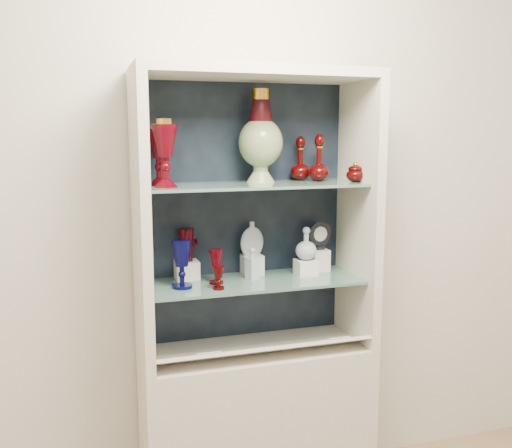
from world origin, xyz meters
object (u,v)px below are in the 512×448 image
object	(u,v)px
pedestal_lamp_left	(159,155)
ruby_decanter_a	(319,155)
lidded_bowl	(355,172)
ruby_goblet_small	(219,278)
cobalt_goblet	(182,264)
ruby_decanter_b	(300,157)
ruby_goblet_tall	(216,266)
flat_flask	(252,238)
cameo_medallion	(320,235)
pedestal_lamp_right	(165,153)
clear_round_decanter	(306,244)
ruby_pitcher	(186,245)
enamel_urn	(261,136)
clear_square_bottle	(252,263)

from	to	relation	value
pedestal_lamp_left	ruby_decanter_a	size ratio (longest dim) A/B	1.07
lidded_bowl	ruby_goblet_small	xyz separation A→B (m)	(-0.62, -0.04, -0.42)
cobalt_goblet	ruby_decanter_b	bearing A→B (deg)	12.70
ruby_goblet_tall	ruby_decanter_b	bearing A→B (deg)	13.98
ruby_decanter_a	flat_flask	size ratio (longest dim) A/B	1.47
flat_flask	ruby_goblet_small	bearing A→B (deg)	-144.00
ruby_goblet_tall	cameo_medallion	world-z (taller)	cameo_medallion
pedestal_lamp_right	ruby_goblet_tall	distance (m)	0.52
ruby_decanter_b	lidded_bowl	bearing A→B (deg)	-38.94
pedestal_lamp_right	clear_round_decanter	size ratio (longest dim) A/B	1.86
lidded_bowl	cameo_medallion	world-z (taller)	lidded_bowl
ruby_pitcher	ruby_goblet_tall	bearing A→B (deg)	-71.76
enamel_urn	pedestal_lamp_right	bearing A→B (deg)	-165.36
pedestal_lamp_right	flat_flask	xyz separation A→B (m)	(0.40, 0.16, -0.38)
lidded_bowl	ruby_pitcher	distance (m)	0.80
ruby_decanter_a	lidded_bowl	xyz separation A→B (m)	(0.13, -0.08, -0.07)
pedestal_lamp_left	flat_flask	size ratio (longest dim) A/B	1.57
enamel_urn	ruby_decanter_a	size ratio (longest dim) A/B	1.72
ruby_decanter_a	cobalt_goblet	size ratio (longest dim) A/B	1.16
enamel_urn	cobalt_goblet	xyz separation A→B (m)	(-0.37, -0.09, -0.52)
pedestal_lamp_right	ruby_pitcher	bearing A→B (deg)	57.37
pedestal_lamp_left	clear_square_bottle	xyz separation A→B (m)	(0.39, -0.03, -0.47)
lidded_bowl	cobalt_goblet	xyz separation A→B (m)	(-0.76, 0.03, -0.36)
clear_square_bottle	cameo_medallion	xyz separation A→B (m)	(0.34, 0.06, 0.10)
ruby_goblet_small	flat_flask	size ratio (longest dim) A/B	0.62
enamel_urn	lidded_bowl	xyz separation A→B (m)	(0.39, -0.12, -0.15)
ruby_goblet_small	ruby_pitcher	distance (m)	0.25
cobalt_goblet	ruby_goblet_small	bearing A→B (deg)	-26.04
pedestal_lamp_left	ruby_pitcher	distance (m)	0.41
ruby_goblet_small	cameo_medallion	distance (m)	0.56
enamel_urn	ruby_goblet_tall	distance (m)	0.59
ruby_decanter_a	ruby_goblet_tall	distance (m)	0.66
ruby_decanter_b	cameo_medallion	world-z (taller)	ruby_decanter_b
lidded_bowl	cameo_medallion	distance (m)	0.34
flat_flask	cobalt_goblet	bearing A→B (deg)	-167.41
cameo_medallion	ruby_goblet_small	bearing A→B (deg)	-168.74
ruby_decanter_b	cameo_medallion	bearing A→B (deg)	-12.91
ruby_pitcher	clear_square_bottle	distance (m)	0.30
lidded_bowl	cameo_medallion	xyz separation A→B (m)	(-0.10, 0.14, -0.30)
ruby_decanter_b	ruby_pitcher	xyz separation A→B (m)	(-0.52, 0.01, -0.37)
lidded_bowl	ruby_goblet_small	world-z (taller)	lidded_bowl
lidded_bowl	ruby_goblet_small	bearing A→B (deg)	-176.49
ruby_decanter_a	cameo_medallion	size ratio (longest dim) A/B	1.72
ruby_goblet_tall	flat_flask	world-z (taller)	flat_flask
cobalt_goblet	ruby_goblet_tall	world-z (taller)	cobalt_goblet
clear_round_decanter	cameo_medallion	world-z (taller)	cameo_medallion
pedestal_lamp_right	clear_square_bottle	world-z (taller)	pedestal_lamp_right
lidded_bowl	enamel_urn	bearing A→B (deg)	163.65
enamel_urn	flat_flask	size ratio (longest dim) A/B	2.52
pedestal_lamp_left	cobalt_goblet	bearing A→B (deg)	-47.99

